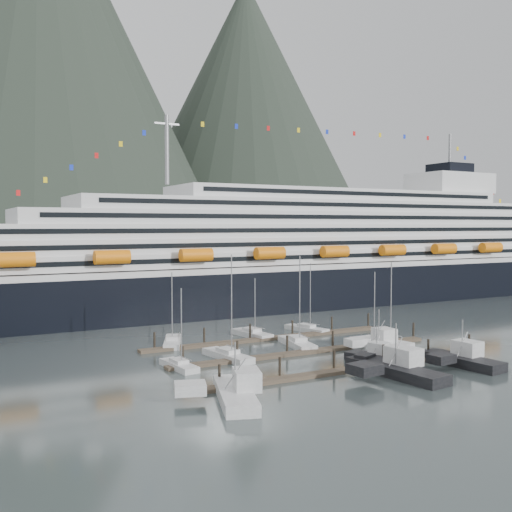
% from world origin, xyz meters
% --- Properties ---
extents(ground, '(1600.00, 1600.00, 0.00)m').
position_xyz_m(ground, '(0.00, 0.00, 0.00)').
color(ground, '#445050').
rests_on(ground, ground).
extents(mountains, '(870.00, 440.00, 420.00)m').
position_xyz_m(mountains, '(52.48, 588.54, 163.40)').
color(mountains, black).
rests_on(mountains, ground).
extents(cruise_ship, '(210.00, 30.40, 50.30)m').
position_xyz_m(cruise_ship, '(30.03, 54.94, 12.04)').
color(cruise_ship, black).
rests_on(cruise_ship, ground).
extents(dock_near, '(48.18, 2.28, 3.20)m').
position_xyz_m(dock_near, '(-4.93, -9.95, 0.31)').
color(dock_near, '#4C3D31').
rests_on(dock_near, ground).
extents(dock_mid, '(48.18, 2.28, 3.20)m').
position_xyz_m(dock_mid, '(-4.93, 3.05, 0.31)').
color(dock_mid, '#4C3D31').
rests_on(dock_mid, ground).
extents(dock_far, '(48.18, 2.28, 3.20)m').
position_xyz_m(dock_far, '(-4.93, 16.05, 0.31)').
color(dock_far, '#4C3D31').
rests_on(dock_far, ground).
extents(sailboat_a, '(3.31, 8.56, 12.24)m').
position_xyz_m(sailboat_a, '(-27.00, 3.01, 0.41)').
color(sailboat_a, '#BBBBBB').
rests_on(sailboat_a, ground).
extents(sailboat_b, '(4.34, 11.10, 16.89)m').
position_xyz_m(sailboat_b, '(-18.04, 5.34, 0.45)').
color(sailboat_b, '#BBBBBB').
rests_on(sailboat_b, ground).
extents(sailboat_c, '(4.69, 11.17, 16.20)m').
position_xyz_m(sailboat_c, '(-3.35, 8.48, 0.46)').
color(sailboat_c, '#BBBBBB').
rests_on(sailboat_c, ground).
extents(sailboat_d, '(3.52, 10.89, 13.78)m').
position_xyz_m(sailboat_d, '(4.67, -1.31, 0.41)').
color(sailboat_d, '#BBBBBB').
rests_on(sailboat_d, ground).
extents(sailboat_e, '(6.57, 10.70, 13.25)m').
position_xyz_m(sailboat_e, '(-21.75, 19.99, 0.42)').
color(sailboat_e, '#BBBBBB').
rests_on(sailboat_e, ground).
extents(sailboat_f, '(4.38, 10.00, 11.57)m').
position_xyz_m(sailboat_f, '(-6.11, 19.99, 0.42)').
color(sailboat_f, '#BBBBBB').
rests_on(sailboat_f, ground).
extents(sailboat_g, '(5.00, 9.99, 13.87)m').
position_xyz_m(sailboat_g, '(6.01, 19.99, 0.41)').
color(sailboat_g, '#BBBBBB').
rests_on(sailboat_g, ground).
extents(sailboat_h, '(4.82, 10.30, 15.00)m').
position_xyz_m(sailboat_h, '(10.75, 1.97, 0.45)').
color(sailboat_h, '#BBBBBB').
rests_on(sailboat_h, ground).
extents(trawler_a, '(11.35, 14.54, 7.75)m').
position_xyz_m(trawler_a, '(-26.89, -14.95, 0.96)').
color(trawler_a, '#BBBBBB').
rests_on(trawler_a, ground).
extents(trawler_b, '(8.37, 9.97, 6.13)m').
position_xyz_m(trawler_b, '(0.79, -7.45, 0.82)').
color(trawler_b, black).
rests_on(trawler_b, ground).
extents(trawler_c, '(11.50, 16.18, 8.11)m').
position_xyz_m(trawler_c, '(-2.17, -15.02, 0.99)').
color(trawler_c, black).
rests_on(trawler_c, ground).
extents(trawler_d, '(9.69, 13.05, 7.58)m').
position_xyz_m(trawler_d, '(10.65, -15.02, 0.95)').
color(trawler_d, black).
rests_on(trawler_d, ground).
extents(trawler_e, '(8.89, 11.67, 7.50)m').
position_xyz_m(trawler_e, '(7.01, -0.38, 0.94)').
color(trawler_e, '#BBBBBB').
rests_on(trawler_e, ground).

